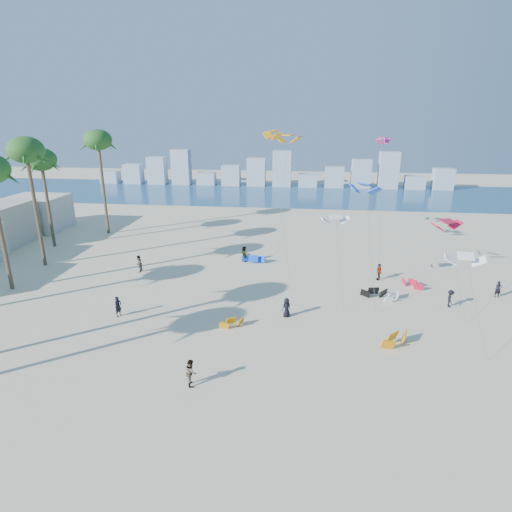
# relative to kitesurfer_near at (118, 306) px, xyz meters

# --- Properties ---
(ground) EXTENTS (220.00, 220.00, 0.00)m
(ground) POSITION_rel_kitesurfer_near_xyz_m (8.55, -11.50, -0.92)
(ground) COLOR beige
(ground) RESTS_ON ground
(ocean) EXTENTS (220.00, 220.00, 0.00)m
(ocean) POSITION_rel_kitesurfer_near_xyz_m (8.55, 60.50, -0.91)
(ocean) COLOR navy
(ocean) RESTS_ON ground
(kitesurfer_near) EXTENTS (0.69, 0.79, 1.83)m
(kitesurfer_near) POSITION_rel_kitesurfer_near_xyz_m (0.00, 0.00, 0.00)
(kitesurfer_near) COLOR black
(kitesurfer_near) RESTS_ON ground
(kitesurfer_mid) EXTENTS (0.97, 1.08, 1.84)m
(kitesurfer_mid) POSITION_rel_kitesurfer_near_xyz_m (8.89, -8.81, 0.00)
(kitesurfer_mid) COLOR gray
(kitesurfer_mid) RESTS_ON ground
(kitesurfers_far) EXTENTS (37.55, 15.10, 1.89)m
(kitesurfers_far) POSITION_rel_kitesurfer_near_xyz_m (14.40, 9.97, -0.02)
(kitesurfers_far) COLOR black
(kitesurfers_far) RESTS_ON ground
(grounded_kites) EXTENTS (19.82, 18.89, 0.93)m
(grounded_kites) POSITION_rel_kitesurfer_near_xyz_m (19.51, 5.95, -0.50)
(grounded_kites) COLOR orange
(grounded_kites) RESTS_ON ground
(flying_kites) EXTENTS (30.21, 28.29, 15.69)m
(flying_kites) POSITION_rel_kitesurfer_near_xyz_m (23.60, 10.18, 9.95)
(flying_kites) COLOR white
(flying_kites) RESTS_ON ground
(distant_skyline) EXTENTS (85.00, 3.00, 8.40)m
(distant_skyline) POSITION_rel_kitesurfer_near_xyz_m (7.36, 70.50, 2.17)
(distant_skyline) COLOR #9EADBF
(distant_skyline) RESTS_ON ground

